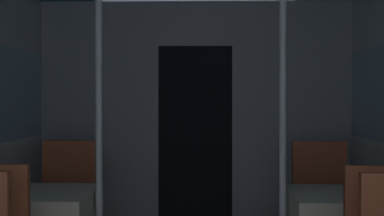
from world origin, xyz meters
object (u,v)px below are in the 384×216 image
(support_pole_left_1, at_px, (99,135))
(support_pole_right_1, at_px, (283,136))
(dining_table_left_1, at_px, (38,210))
(dining_table_right_1, at_px, (346,212))

(support_pole_left_1, relative_size, support_pole_right_1, 1.00)
(support_pole_left_1, bearing_deg, dining_table_left_1, 180.00)
(dining_table_right_1, xyz_separation_m, support_pole_right_1, (-0.39, 0.00, 0.47))
(dining_table_left_1, distance_m, support_pole_right_1, 1.59)
(dining_table_left_1, relative_size, support_pole_right_1, 0.34)
(dining_table_left_1, relative_size, dining_table_right_1, 1.00)
(dining_table_left_1, xyz_separation_m, dining_table_right_1, (1.90, 0.00, 0.00))
(support_pole_left_1, xyz_separation_m, dining_table_right_1, (1.52, 0.00, -0.47))
(dining_table_left_1, bearing_deg, dining_table_right_1, 0.00)
(dining_table_left_1, height_order, support_pole_right_1, support_pole_right_1)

